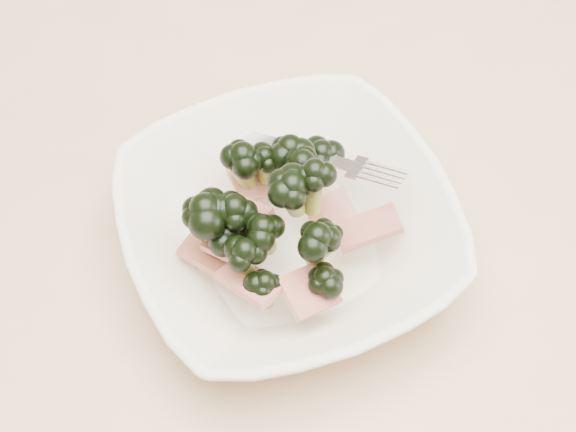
# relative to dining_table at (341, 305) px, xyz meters

# --- Properties ---
(dining_table) EXTENTS (1.20, 0.80, 0.75)m
(dining_table) POSITION_rel_dining_table_xyz_m (0.00, 0.00, 0.00)
(dining_table) COLOR tan
(dining_table) RESTS_ON ground
(broccoli_dish) EXTENTS (0.32, 0.32, 0.12)m
(broccoli_dish) POSITION_rel_dining_table_xyz_m (-0.05, 0.01, 0.14)
(broccoli_dish) COLOR beige
(broccoli_dish) RESTS_ON dining_table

